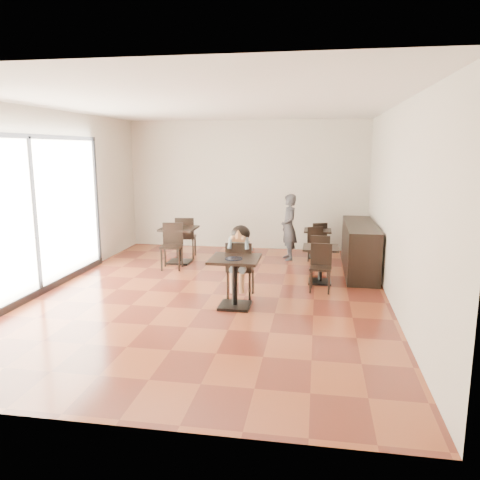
% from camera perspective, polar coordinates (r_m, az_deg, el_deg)
% --- Properties ---
extents(floor, '(6.00, 8.00, 0.01)m').
position_cam_1_polar(floor, '(8.23, -3.43, -6.62)').
color(floor, brown).
rests_on(floor, ground).
extents(ceiling, '(6.00, 8.00, 0.01)m').
position_cam_1_polar(ceiling, '(7.88, -3.70, 16.16)').
color(ceiling, white).
rests_on(ceiling, floor).
extents(wall_back, '(6.00, 0.01, 3.20)m').
position_cam_1_polar(wall_back, '(11.81, 0.83, 6.70)').
color(wall_back, beige).
rests_on(wall_back, floor).
extents(wall_front, '(6.00, 0.01, 3.20)m').
position_cam_1_polar(wall_front, '(4.15, -16.06, -1.87)').
color(wall_front, beige).
rests_on(wall_front, floor).
extents(wall_left, '(0.01, 8.00, 3.20)m').
position_cam_1_polar(wall_left, '(9.05, -22.46, 4.54)').
color(wall_left, beige).
rests_on(wall_left, floor).
extents(wall_right, '(0.01, 8.00, 3.20)m').
position_cam_1_polar(wall_right, '(7.79, 18.53, 3.88)').
color(wall_right, beige).
rests_on(wall_right, floor).
extents(storefront_window, '(0.04, 4.50, 2.60)m').
position_cam_1_polar(storefront_window, '(8.64, -23.92, 2.81)').
color(storefront_window, white).
rests_on(storefront_window, floor).
extents(child_table, '(0.77, 0.77, 0.81)m').
position_cam_1_polar(child_table, '(7.47, -0.63, -5.21)').
color(child_table, black).
rests_on(child_table, floor).
extents(child_chair, '(0.44, 0.44, 0.98)m').
position_cam_1_polar(child_chair, '(7.97, 0.06, -3.55)').
color(child_chair, black).
rests_on(child_chair, floor).
extents(child, '(0.44, 0.61, 1.23)m').
position_cam_1_polar(child, '(7.94, 0.06, -2.67)').
color(child, gray).
rests_on(child, child_chair).
extents(plate, '(0.27, 0.27, 0.02)m').
position_cam_1_polar(plate, '(7.26, -0.78, -2.29)').
color(plate, black).
rests_on(plate, child_table).
extents(pizza_slice, '(0.29, 0.22, 0.07)m').
position_cam_1_polar(pizza_slice, '(7.66, -0.17, 0.27)').
color(pizza_slice, tan).
rests_on(pizza_slice, child).
extents(adult_patron, '(0.52, 0.63, 1.50)m').
position_cam_1_polar(adult_patron, '(10.67, 5.97, 1.58)').
color(adult_patron, '#3A393E').
rests_on(adult_patron, floor).
extents(cafe_table_mid, '(0.69, 0.69, 0.70)m').
position_cam_1_polar(cafe_table_mid, '(8.95, 9.76, -3.00)').
color(cafe_table_mid, black).
rests_on(cafe_table_mid, floor).
extents(cafe_table_left, '(0.84, 0.84, 0.80)m').
position_cam_1_polar(cafe_table_left, '(10.44, -7.41, -0.63)').
color(cafe_table_left, black).
rests_on(cafe_table_left, floor).
extents(cafe_table_back, '(0.79, 0.79, 0.65)m').
position_cam_1_polar(cafe_table_back, '(11.03, 9.40, -0.44)').
color(cafe_table_back, black).
rests_on(cafe_table_back, floor).
extents(chair_mid_a, '(0.40, 0.40, 0.84)m').
position_cam_1_polar(chair_mid_a, '(9.47, 9.76, -1.79)').
color(chair_mid_a, black).
rests_on(chair_mid_a, floor).
extents(chair_mid_b, '(0.40, 0.40, 0.84)m').
position_cam_1_polar(chair_mid_b, '(8.40, 9.78, -3.44)').
color(chair_mid_b, black).
rests_on(chair_mid_b, floor).
extents(chair_left_a, '(0.48, 0.48, 0.96)m').
position_cam_1_polar(chair_left_a, '(10.94, -6.59, 0.36)').
color(chair_left_a, black).
rests_on(chair_left_a, floor).
extents(chair_left_b, '(0.48, 0.48, 0.96)m').
position_cam_1_polar(chair_left_b, '(9.91, -8.34, -0.81)').
color(chair_left_b, black).
rests_on(chair_left_b, floor).
extents(chair_back_a, '(0.45, 0.45, 0.79)m').
position_cam_1_polar(chair_back_a, '(11.34, 9.42, 0.22)').
color(chair_back_a, black).
rests_on(chair_back_a, floor).
extents(chair_back_b, '(0.45, 0.45, 0.79)m').
position_cam_1_polar(chair_back_b, '(10.47, 9.40, -0.68)').
color(chair_back_b, black).
rests_on(chair_back_b, floor).
extents(service_counter, '(0.60, 2.40, 1.00)m').
position_cam_1_polar(service_counter, '(9.89, 14.38, -0.95)').
color(service_counter, black).
rests_on(service_counter, floor).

